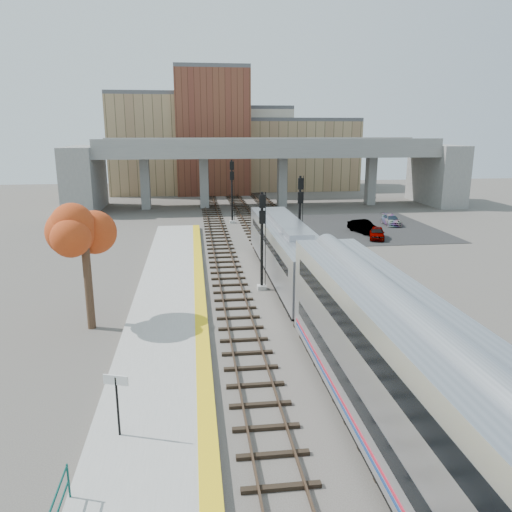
{
  "coord_description": "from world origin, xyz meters",
  "views": [
    {
      "loc": [
        -5.6,
        -24.84,
        10.68
      ],
      "look_at": [
        -1.55,
        7.03,
        2.5
      ],
      "focal_mm": 35.0,
      "sensor_mm": 36.0,
      "label": 1
    }
  ],
  "objects_px": {
    "tree": "(84,231)",
    "car_c": "(391,220)",
    "signal_mast_far": "(232,192)",
    "car_a": "(377,233)",
    "locomotive": "(287,250)",
    "coach": "(438,421)",
    "car_b": "(363,227)",
    "signal_mast_mid": "(300,220)",
    "signal_mast_near": "(262,243)"
  },
  "relations": [
    {
      "from": "locomotive",
      "to": "coach",
      "type": "height_order",
      "value": "coach"
    },
    {
      "from": "tree",
      "to": "car_a",
      "type": "distance_m",
      "value": 31.57
    },
    {
      "from": "tree",
      "to": "car_c",
      "type": "height_order",
      "value": "tree"
    },
    {
      "from": "signal_mast_near",
      "to": "car_b",
      "type": "relative_size",
      "value": 1.66
    },
    {
      "from": "signal_mast_far",
      "to": "tree",
      "type": "distance_m",
      "value": 32.49
    },
    {
      "from": "signal_mast_mid",
      "to": "tree",
      "type": "distance_m",
      "value": 19.27
    },
    {
      "from": "coach",
      "to": "signal_mast_far",
      "type": "height_order",
      "value": "signal_mast_far"
    },
    {
      "from": "coach",
      "to": "signal_mast_near",
      "type": "xyz_separation_m",
      "value": [
        -2.1,
        20.66,
        0.46
      ]
    },
    {
      "from": "signal_mast_mid",
      "to": "car_a",
      "type": "distance_m",
      "value": 12.38
    },
    {
      "from": "signal_mast_near",
      "to": "car_a",
      "type": "relative_size",
      "value": 1.89
    },
    {
      "from": "car_b",
      "to": "signal_mast_near",
      "type": "bearing_deg",
      "value": -142.98
    },
    {
      "from": "coach",
      "to": "car_c",
      "type": "bearing_deg",
      "value": 69.44
    },
    {
      "from": "locomotive",
      "to": "coach",
      "type": "relative_size",
      "value": 0.76
    },
    {
      "from": "signal_mast_far",
      "to": "signal_mast_mid",
      "type": "bearing_deg",
      "value": -77.23
    },
    {
      "from": "signal_mast_mid",
      "to": "car_b",
      "type": "bearing_deg",
      "value": 49.01
    },
    {
      "from": "signal_mast_far",
      "to": "tree",
      "type": "xyz_separation_m",
      "value": [
        -10.27,
        -30.77,
        1.83
      ]
    },
    {
      "from": "car_a",
      "to": "car_b",
      "type": "height_order",
      "value": "car_b"
    },
    {
      "from": "signal_mast_far",
      "to": "tree",
      "type": "relative_size",
      "value": 0.98
    },
    {
      "from": "signal_mast_mid",
      "to": "car_c",
      "type": "xyz_separation_m",
      "value": [
        13.87,
        14.51,
        -2.91
      ]
    },
    {
      "from": "locomotive",
      "to": "signal_mast_near",
      "type": "bearing_deg",
      "value": -137.23
    },
    {
      "from": "signal_mast_far",
      "to": "car_a",
      "type": "bearing_deg",
      "value": -38.16
    },
    {
      "from": "locomotive",
      "to": "signal_mast_far",
      "type": "height_order",
      "value": "signal_mast_far"
    },
    {
      "from": "signal_mast_near",
      "to": "car_b",
      "type": "xyz_separation_m",
      "value": [
        13.28,
        17.71,
        -2.55
      ]
    },
    {
      "from": "signal_mast_far",
      "to": "tree",
      "type": "height_order",
      "value": "tree"
    },
    {
      "from": "locomotive",
      "to": "signal_mast_near",
      "type": "height_order",
      "value": "signal_mast_near"
    },
    {
      "from": "signal_mast_mid",
      "to": "car_b",
      "type": "height_order",
      "value": "signal_mast_mid"
    },
    {
      "from": "locomotive",
      "to": "car_a",
      "type": "height_order",
      "value": "locomotive"
    },
    {
      "from": "signal_mast_near",
      "to": "tree",
      "type": "bearing_deg",
      "value": -151.67
    },
    {
      "from": "locomotive",
      "to": "tree",
      "type": "height_order",
      "value": "tree"
    },
    {
      "from": "signal_mast_mid",
      "to": "signal_mast_near",
      "type": "bearing_deg",
      "value": -119.86
    },
    {
      "from": "signal_mast_far",
      "to": "car_c",
      "type": "distance_m",
      "value": 18.58
    },
    {
      "from": "car_c",
      "to": "signal_mast_mid",
      "type": "bearing_deg",
      "value": -129.93
    },
    {
      "from": "signal_mast_far",
      "to": "car_c",
      "type": "relative_size",
      "value": 1.89
    },
    {
      "from": "signal_mast_far",
      "to": "car_a",
      "type": "height_order",
      "value": "signal_mast_far"
    },
    {
      "from": "car_b",
      "to": "signal_mast_mid",
      "type": "bearing_deg",
      "value": -147.1
    },
    {
      "from": "locomotive",
      "to": "coach",
      "type": "bearing_deg",
      "value": -90.0
    },
    {
      "from": "coach",
      "to": "car_b",
      "type": "bearing_deg",
      "value": 73.75
    },
    {
      "from": "car_a",
      "to": "signal_mast_near",
      "type": "bearing_deg",
      "value": -114.14
    },
    {
      "from": "tree",
      "to": "car_b",
      "type": "bearing_deg",
      "value": 44.62
    },
    {
      "from": "tree",
      "to": "signal_mast_mid",
      "type": "bearing_deg",
      "value": 41.42
    },
    {
      "from": "locomotive",
      "to": "coach",
      "type": "xyz_separation_m",
      "value": [
        -0.0,
        -22.61,
        0.52
      ]
    },
    {
      "from": "signal_mast_mid",
      "to": "signal_mast_far",
      "type": "relative_size",
      "value": 0.97
    },
    {
      "from": "signal_mast_mid",
      "to": "car_a",
      "type": "relative_size",
      "value": 1.99
    },
    {
      "from": "signal_mast_mid",
      "to": "signal_mast_far",
      "type": "distance_m",
      "value": 18.55
    },
    {
      "from": "signal_mast_mid",
      "to": "car_c",
      "type": "height_order",
      "value": "signal_mast_mid"
    },
    {
      "from": "coach",
      "to": "car_a",
      "type": "relative_size",
      "value": 7.05
    },
    {
      "from": "coach",
      "to": "signal_mast_near",
      "type": "distance_m",
      "value": 20.78
    },
    {
      "from": "locomotive",
      "to": "car_b",
      "type": "xyz_separation_m",
      "value": [
        11.18,
        15.77,
        -1.57
      ]
    },
    {
      "from": "locomotive",
      "to": "tree",
      "type": "distance_m",
      "value": 14.81
    },
    {
      "from": "car_b",
      "to": "tree",
      "type": "bearing_deg",
      "value": -151.49
    }
  ]
}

